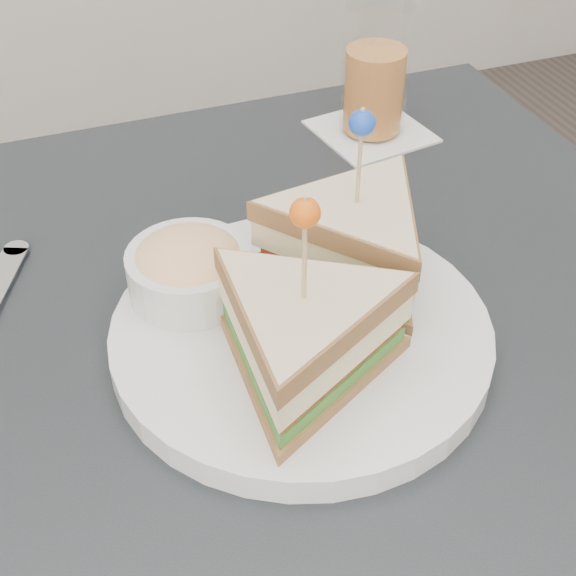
# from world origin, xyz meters

# --- Properties ---
(table) EXTENTS (0.80, 0.80, 0.75)m
(table) POSITION_xyz_m (0.00, 0.00, 0.67)
(table) COLOR black
(table) RESTS_ON ground
(plate_meal) EXTENTS (0.33, 0.31, 0.17)m
(plate_meal) POSITION_xyz_m (0.02, 0.00, 0.80)
(plate_meal) COLOR silver
(plate_meal) RESTS_ON table
(drink_set) EXTENTS (0.13, 0.13, 0.14)m
(drink_set) POSITION_xyz_m (0.21, 0.28, 0.81)
(drink_set) COLOR silver
(drink_set) RESTS_ON table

